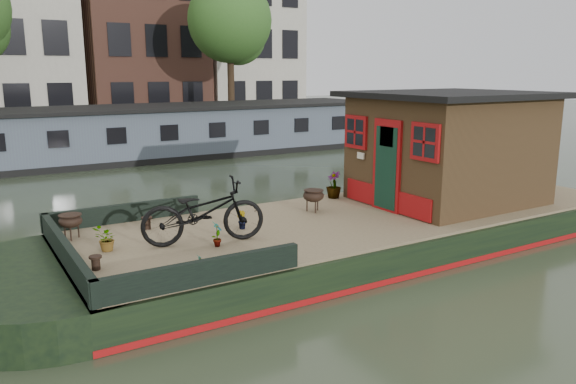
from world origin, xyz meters
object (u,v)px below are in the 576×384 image
potted_plant_a (217,234)px  brazier_rear (71,227)px  brazier_front (313,201)px  bicycle (203,212)px  cabin (448,146)px

potted_plant_a → brazier_rear: size_ratio=1.00×
brazier_front → brazier_rear: (-4.67, 0.57, -0.01)m
bicycle → potted_plant_a: (0.10, -0.31, -0.33)m
brazier_front → brazier_rear: brazier_front is taller
cabin → potted_plant_a: (-5.80, -0.46, -1.01)m
bicycle → brazier_front: 2.94m
cabin → bicycle: cabin is taller
cabin → brazier_rear: cabin is taller
cabin → brazier_front: (-3.11, 0.70, -1.00)m
bicycle → potted_plant_a: 0.46m
cabin → bicycle: size_ratio=1.93×
potted_plant_a → brazier_front: 2.93m
potted_plant_a → brazier_rear: 2.63m
cabin → potted_plant_a: bearing=-175.5°
bicycle → potted_plant_a: size_ratio=4.72×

